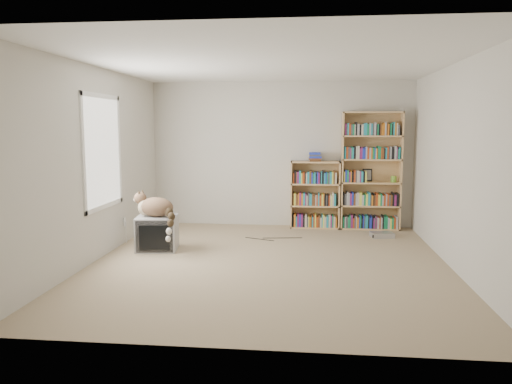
# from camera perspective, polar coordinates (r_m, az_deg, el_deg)

# --- Properties ---
(floor) EXTENTS (4.50, 5.00, 0.01)m
(floor) POSITION_cam_1_polar(r_m,az_deg,el_deg) (6.43, 1.52, -8.13)
(floor) COLOR tan
(floor) RESTS_ON ground
(wall_back) EXTENTS (4.50, 0.02, 2.50)m
(wall_back) POSITION_cam_1_polar(r_m,az_deg,el_deg) (8.70, 2.86, 4.30)
(wall_back) COLOR beige
(wall_back) RESTS_ON floor
(wall_front) EXTENTS (4.50, 0.02, 2.50)m
(wall_front) POSITION_cam_1_polar(r_m,az_deg,el_deg) (3.74, -1.48, 0.10)
(wall_front) COLOR beige
(wall_front) RESTS_ON floor
(wall_left) EXTENTS (0.02, 5.00, 2.50)m
(wall_left) POSITION_cam_1_polar(r_m,az_deg,el_deg) (6.77, -17.82, 3.05)
(wall_left) COLOR beige
(wall_left) RESTS_ON floor
(wall_right) EXTENTS (0.02, 5.00, 2.50)m
(wall_right) POSITION_cam_1_polar(r_m,az_deg,el_deg) (6.44, 21.97, 2.66)
(wall_right) COLOR beige
(wall_right) RESTS_ON floor
(ceiling) EXTENTS (4.50, 5.00, 0.02)m
(ceiling) POSITION_cam_1_polar(r_m,az_deg,el_deg) (6.24, 1.60, 14.56)
(ceiling) COLOR white
(ceiling) RESTS_ON wall_back
(window) EXTENTS (0.02, 1.22, 1.52)m
(window) POSITION_cam_1_polar(r_m,az_deg,el_deg) (6.94, -17.11, 4.42)
(window) COLOR white
(window) RESTS_ON wall_left
(crt_tv) EXTENTS (0.61, 0.57, 0.48)m
(crt_tv) POSITION_cam_1_polar(r_m,az_deg,el_deg) (7.20, -11.22, -4.63)
(crt_tv) COLOR #949497
(crt_tv) RESTS_ON floor
(cat) EXTENTS (0.72, 0.64, 0.60)m
(cat) POSITION_cam_1_polar(r_m,az_deg,el_deg) (7.06, -11.15, -2.04)
(cat) COLOR #322114
(cat) RESTS_ON crt_tv
(bookcase_tall) EXTENTS (0.99, 0.30, 1.98)m
(bookcase_tall) POSITION_cam_1_polar(r_m,az_deg,el_deg) (8.63, 12.98, 1.99)
(bookcase_tall) COLOR tan
(bookcase_tall) RESTS_ON floor
(bookcase_short) EXTENTS (0.83, 0.30, 1.15)m
(bookcase_short) POSITION_cam_1_polar(r_m,az_deg,el_deg) (8.62, 6.76, -0.61)
(bookcase_short) COLOR tan
(bookcase_short) RESTS_ON floor
(book_stack) EXTENTS (0.22, 0.28, 0.15)m
(book_stack) POSITION_cam_1_polar(r_m,az_deg,el_deg) (8.51, 6.70, 4.01)
(book_stack) COLOR #A83A16
(book_stack) RESTS_ON bookcase_short
(green_mug) EXTENTS (0.09, 0.09, 0.11)m
(green_mug) POSITION_cam_1_polar(r_m,az_deg,el_deg) (8.68, 15.45, 1.44)
(green_mug) COLOR #6AA22E
(green_mug) RESTS_ON bookcase_tall
(framed_print) EXTENTS (0.16, 0.05, 0.21)m
(framed_print) POSITION_cam_1_polar(r_m,az_deg,el_deg) (8.71, 12.60, 1.91)
(framed_print) COLOR black
(framed_print) RESTS_ON bookcase_tall
(dvd_player) EXTENTS (0.38, 0.30, 0.08)m
(dvd_player) POSITION_cam_1_polar(r_m,az_deg,el_deg) (8.13, 14.20, -4.76)
(dvd_player) COLOR #B1B1B6
(dvd_player) RESTS_ON floor
(wall_outlet) EXTENTS (0.01, 0.08, 0.13)m
(wall_outlet) POSITION_cam_1_polar(r_m,az_deg,el_deg) (7.70, -14.79, -3.33)
(wall_outlet) COLOR silver
(wall_outlet) RESTS_ON wall_left
(floor_cables) EXTENTS (1.20, 0.70, 0.01)m
(floor_cables) POSITION_cam_1_polar(r_m,az_deg,el_deg) (7.99, 1.88, -5.00)
(floor_cables) COLOR black
(floor_cables) RESTS_ON floor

